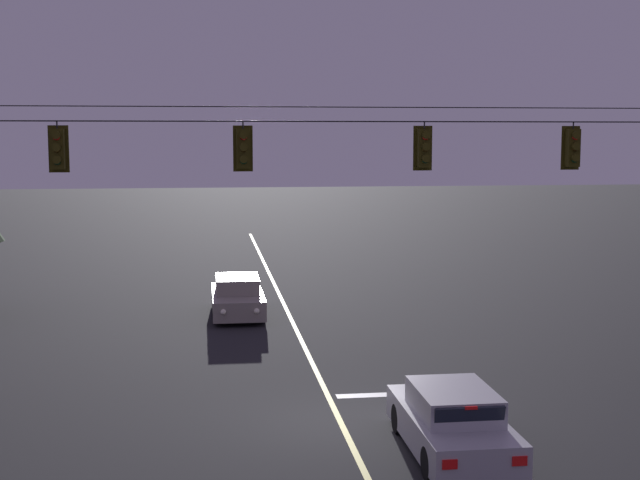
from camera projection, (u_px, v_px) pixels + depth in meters
ground_plane at (341, 422)px, 20.06m from camera, size 180.00×180.00×0.00m
lane_centre_stripe at (300, 337)px, 28.49m from camera, size 0.14×60.00×0.01m
stop_bar_paint at (404, 394)px, 22.24m from camera, size 3.40×0.36×0.01m
signal_span_assembly at (325, 224)px, 22.08m from camera, size 20.74×0.32×8.17m
traffic_light_leftmost at (58, 149)px, 21.01m from camera, size 0.48×0.41×1.22m
traffic_light_left_inner at (243, 148)px, 21.58m from camera, size 0.48×0.41×1.22m
traffic_light_centre at (424, 148)px, 22.16m from camera, size 0.48×0.41×1.22m
traffic_light_right_inner at (573, 148)px, 22.67m from camera, size 0.48×0.41×1.22m
car_waiting_near_lane at (452, 423)px, 18.02m from camera, size 1.80×4.33×1.39m
car_oncoming_lead at (237, 297)px, 31.87m from camera, size 1.80×4.42×1.39m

